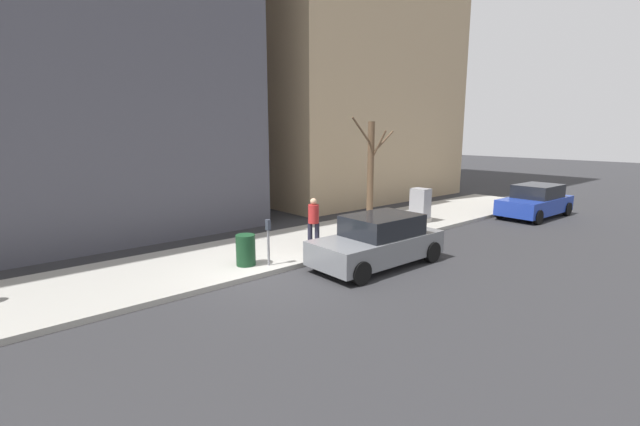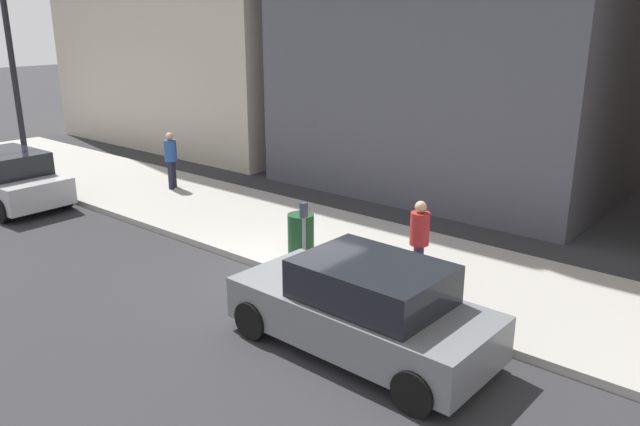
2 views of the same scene
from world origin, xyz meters
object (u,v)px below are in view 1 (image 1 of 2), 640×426
pedestrian_near_meter (314,220)px  parked_car_grey (378,241)px  parked_car_blue (536,201)px  bare_tree (371,170)px  utility_box (420,205)px  trash_bin (246,250)px  parking_meter (268,237)px  office_block_center (99,4)px

pedestrian_near_meter → parked_car_grey: bearing=153.3°
parked_car_blue → bare_tree: bearing=64.0°
utility_box → bare_tree: (1.29, 1.76, 1.52)m
parked_car_grey → utility_box: bearing=-64.2°
utility_box → trash_bin: (-0.40, 8.87, -0.25)m
parking_meter → trash_bin: 0.76m
parked_car_grey → pedestrian_near_meter: (2.42, 0.50, 0.35)m
parked_car_grey → bare_tree: bearing=-43.8°
parked_car_blue → pedestrian_near_meter: size_ratio=2.56×
bare_tree → pedestrian_near_meter: bearing=108.6°
trash_bin → office_block_center: size_ratio=0.05×
parked_car_blue → utility_box: size_ratio=2.97×
bare_tree → pedestrian_near_meter: size_ratio=2.64×
utility_box → parked_car_blue: bearing=-114.3°
parked_car_grey → parking_meter: parked_car_grey is taller
parked_car_grey → bare_tree: size_ratio=0.96×
parked_car_blue → parked_car_grey: bearing=91.9°
utility_box → bare_tree: size_ratio=0.33×
trash_bin → bare_tree: bearing=-76.7°
office_block_center → parked_car_grey: bearing=-160.7°
parking_meter → office_block_center: office_block_center is taller
parking_meter → pedestrian_near_meter: pedestrian_near_meter is taller
parked_car_grey → pedestrian_near_meter: size_ratio=2.55×
parked_car_blue → bare_tree: 8.39m
parked_car_grey → office_block_center: (11.60, 4.05, 8.28)m
utility_box → bare_tree: 2.66m
utility_box → office_block_center: 15.54m
parking_meter → pedestrian_near_meter: bearing=-73.4°
parked_car_blue → pedestrian_near_meter: pedestrian_near_meter is taller
parked_car_blue → pedestrian_near_meter: bearing=80.2°
bare_tree → trash_bin: size_ratio=4.88×
bare_tree → parked_car_blue: bearing=-117.4°
trash_bin → utility_box: bearing=-87.4°
parked_car_grey → pedestrian_near_meter: pedestrian_near_meter is taller
pedestrian_near_meter → trash_bin: bearing=56.2°
bare_tree → pedestrian_near_meter: (-1.46, 4.36, -1.29)m
utility_box → trash_bin: size_ratio=1.59×
office_block_center → utility_box: bearing=-132.9°
utility_box → office_block_center: (9.00, 9.67, 8.17)m
bare_tree → utility_box: bearing=-126.2°
bare_tree → office_block_center: size_ratio=0.24×
parked_car_blue → bare_tree: bare_tree is taller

